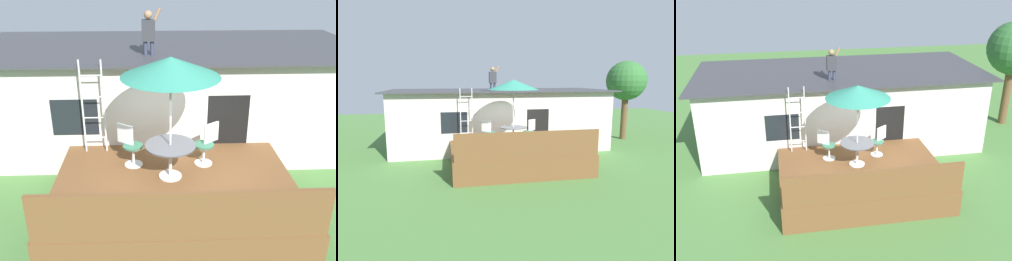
{
  "view_description": "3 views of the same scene",
  "coord_description": "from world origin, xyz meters",
  "views": [
    {
      "loc": [
        -0.41,
        -6.83,
        4.96
      ],
      "look_at": [
        -0.09,
        1.03,
        1.43
      ],
      "focal_mm": 40.79,
      "sensor_mm": 36.0,
      "label": 1
    },
    {
      "loc": [
        -2.63,
        -11.08,
        3.37
      ],
      "look_at": [
        -0.25,
        0.65,
        1.31
      ],
      "focal_mm": 32.31,
      "sensor_mm": 36.0,
      "label": 2
    },
    {
      "loc": [
        -2.33,
        -10.45,
        6.7
      ],
      "look_at": [
        -0.34,
        0.91,
        1.6
      ],
      "focal_mm": 42.34,
      "sensor_mm": 36.0,
      "label": 3
    }
  ],
  "objects": [
    {
      "name": "deck",
      "position": [
        0.0,
        0.0,
        0.4
      ],
      "size": [
        4.93,
        3.89,
        0.8
      ],
      "primitive_type": "cube",
      "color": "brown",
      "rests_on": "ground"
    },
    {
      "name": "patio_chair_left",
      "position": [
        -0.93,
        0.65,
        1.26
      ],
      "size": [
        0.56,
        0.46,
        0.92
      ],
      "rotation": [
        0.0,
        0.0,
        -0.6
      ],
      "color": "silver",
      "rests_on": "deck"
    },
    {
      "name": "ground_plane",
      "position": [
        0.0,
        0.0,
        0.0
      ],
      "size": [
        40.0,
        40.0,
        0.0
      ],
      "primitive_type": "plane",
      "color": "#477538"
    },
    {
      "name": "patio_table",
      "position": [
        -0.08,
        0.08,
        1.39
      ],
      "size": [
        1.04,
        1.04,
        0.74
      ],
      "color": "silver",
      "rests_on": "deck"
    },
    {
      "name": "step_ladder",
      "position": [
        -1.77,
        1.32,
        1.9
      ],
      "size": [
        0.52,
        0.04,
        2.2
      ],
      "color": "silver",
      "rests_on": "deck"
    },
    {
      "name": "house",
      "position": [
        0.0,
        3.6,
        1.42
      ],
      "size": [
        10.5,
        4.5,
        2.84
      ],
      "color": "beige",
      "rests_on": "ground"
    },
    {
      "name": "patio_umbrella",
      "position": [
        -0.08,
        0.08,
        3.15
      ],
      "size": [
        1.9,
        1.9,
        2.54
      ],
      "color": "silver",
      "rests_on": "deck"
    },
    {
      "name": "patio_chair_right",
      "position": [
        0.75,
        0.65,
        1.26
      ],
      "size": [
        0.56,
        0.47,
        0.92
      ],
      "rotation": [
        0.0,
        0.0,
        -2.53
      ],
      "color": "silver",
      "rests_on": "deck"
    },
    {
      "name": "deck_railing",
      "position": [
        0.0,
        -1.9,
        1.25
      ],
      "size": [
        4.83,
        0.08,
        0.9
      ],
      "primitive_type": "cube",
      "color": "brown",
      "rests_on": "deck"
    },
    {
      "name": "person_figure",
      "position": [
        -0.49,
        2.41,
        3.44
      ],
      "size": [
        0.47,
        0.2,
        1.11
      ],
      "color": "#33384C",
      "rests_on": "house"
    }
  ]
}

